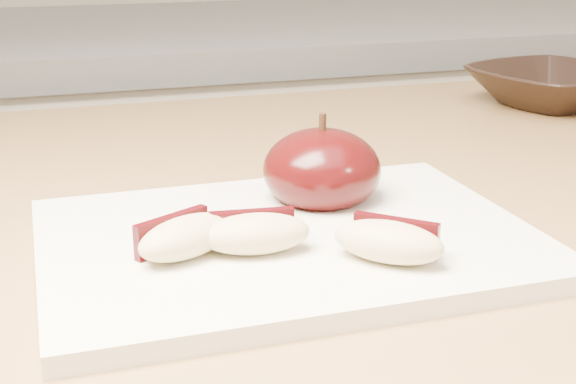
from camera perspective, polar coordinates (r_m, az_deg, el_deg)
name	(u,v)px	position (r m, az deg, el deg)	size (l,w,h in m)	color
back_cabinet	(129,307)	(1.38, -11.23, -8.03)	(2.40, 0.62, 0.94)	silver
cutting_board	(288,241)	(0.48, 0.00, -3.51)	(0.29, 0.21, 0.01)	white
apple_half	(322,170)	(0.53, 2.42, 1.58)	(0.09, 0.09, 0.06)	black
apple_wedge_a	(185,236)	(0.44, -7.36, -3.15)	(0.07, 0.05, 0.02)	#D8C189
apple_wedge_b	(255,233)	(0.44, -2.37, -2.93)	(0.06, 0.04, 0.02)	#D8C189
apple_wedge_c	(389,241)	(0.43, 7.22, -3.48)	(0.06, 0.06, 0.02)	#D8C189
bowl	(553,87)	(0.90, 18.30, 7.13)	(0.16, 0.16, 0.04)	black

